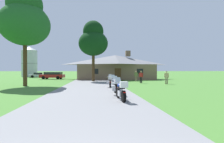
{
  "coord_description": "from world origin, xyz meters",
  "views": [
    {
      "loc": [
        0.33,
        -1.54,
        1.81
      ],
      "look_at": [
        2.68,
        23.48,
        1.6
      ],
      "focal_mm": 28.43,
      "sensor_mm": 36.0,
      "label": 1
    }
  ],
  "objects_px": {
    "tree_left_near": "(25,19)",
    "motorcycle_blue_third_in_row": "(115,84)",
    "motorcycle_blue_nearest_to_camera": "(121,91)",
    "bystander_red_shirt_beside_signpost": "(141,76)",
    "metal_silo_distant": "(29,62)",
    "parked_red_suv_far_left": "(53,75)",
    "tree_by_lodge_front": "(93,40)",
    "bystander_olive_shirt_near_lodge": "(136,75)",
    "bystander_tan_shirt_by_tree": "(167,77)",
    "motorcycle_white_second_in_row": "(117,87)",
    "parked_silver_sedan_far_left": "(38,75)",
    "motorcycle_yellow_farthest_in_row": "(110,82)"
  },
  "relations": [
    {
      "from": "motorcycle_blue_nearest_to_camera",
      "to": "bystander_olive_shirt_near_lodge",
      "type": "bearing_deg",
      "value": 69.71
    },
    {
      "from": "motorcycle_blue_nearest_to_camera",
      "to": "metal_silo_distant",
      "type": "relative_size",
      "value": 0.25
    },
    {
      "from": "tree_by_lodge_front",
      "to": "parked_red_suv_far_left",
      "type": "height_order",
      "value": "tree_by_lodge_front"
    },
    {
      "from": "bystander_olive_shirt_near_lodge",
      "to": "bystander_tan_shirt_by_tree",
      "type": "relative_size",
      "value": 0.99
    },
    {
      "from": "motorcycle_yellow_farthest_in_row",
      "to": "bystander_red_shirt_beside_signpost",
      "type": "height_order",
      "value": "bystander_red_shirt_beside_signpost"
    },
    {
      "from": "motorcycle_blue_nearest_to_camera",
      "to": "tree_left_near",
      "type": "relative_size",
      "value": 0.19
    },
    {
      "from": "motorcycle_yellow_farthest_in_row",
      "to": "parked_silver_sedan_far_left",
      "type": "xyz_separation_m",
      "value": [
        -14.9,
        25.08,
        0.03
      ]
    },
    {
      "from": "motorcycle_white_second_in_row",
      "to": "tree_by_lodge_front",
      "type": "bearing_deg",
      "value": 97.1
    },
    {
      "from": "metal_silo_distant",
      "to": "parked_red_suv_far_left",
      "type": "height_order",
      "value": "metal_silo_distant"
    },
    {
      "from": "parked_red_suv_far_left",
      "to": "tree_by_lodge_front",
      "type": "bearing_deg",
      "value": -127.78
    },
    {
      "from": "motorcycle_white_second_in_row",
      "to": "bystander_tan_shirt_by_tree",
      "type": "height_order",
      "value": "bystander_tan_shirt_by_tree"
    },
    {
      "from": "motorcycle_blue_nearest_to_camera",
      "to": "tree_by_lodge_front",
      "type": "xyz_separation_m",
      "value": [
        -1.8,
        17.69,
        5.85
      ]
    },
    {
      "from": "motorcycle_blue_third_in_row",
      "to": "tree_by_lodge_front",
      "type": "relative_size",
      "value": 0.22
    },
    {
      "from": "motorcycle_blue_third_in_row",
      "to": "bystander_olive_shirt_near_lodge",
      "type": "distance_m",
      "value": 13.1
    },
    {
      "from": "motorcycle_white_second_in_row",
      "to": "bystander_tan_shirt_by_tree",
      "type": "xyz_separation_m",
      "value": [
        7.58,
        9.35,
        0.34
      ]
    },
    {
      "from": "bystander_tan_shirt_by_tree",
      "to": "motorcycle_white_second_in_row",
      "type": "bearing_deg",
      "value": -111.4
    },
    {
      "from": "motorcycle_blue_third_in_row",
      "to": "parked_red_suv_far_left",
      "type": "height_order",
      "value": "parked_red_suv_far_left"
    },
    {
      "from": "tree_by_lodge_front",
      "to": "parked_red_suv_far_left",
      "type": "relative_size",
      "value": 1.97
    },
    {
      "from": "motorcycle_white_second_in_row",
      "to": "parked_red_suv_far_left",
      "type": "distance_m",
      "value": 25.47
    },
    {
      "from": "motorcycle_white_second_in_row",
      "to": "bystander_tan_shirt_by_tree",
      "type": "bearing_deg",
      "value": 51.22
    },
    {
      "from": "bystander_tan_shirt_by_tree",
      "to": "tree_left_near",
      "type": "xyz_separation_m",
      "value": [
        -17.01,
        -1.05,
        6.62
      ]
    },
    {
      "from": "bystander_red_shirt_beside_signpost",
      "to": "bystander_tan_shirt_by_tree",
      "type": "xyz_separation_m",
      "value": [
        2.8,
        -2.05,
        0.0
      ]
    },
    {
      "from": "motorcycle_yellow_farthest_in_row",
      "to": "bystander_olive_shirt_near_lodge",
      "type": "relative_size",
      "value": 1.25
    },
    {
      "from": "motorcycle_white_second_in_row",
      "to": "tree_by_lodge_front",
      "type": "relative_size",
      "value": 0.22
    },
    {
      "from": "metal_silo_distant",
      "to": "parked_silver_sedan_far_left",
      "type": "xyz_separation_m",
      "value": [
        4.8,
        -7.79,
        -3.48
      ]
    },
    {
      "from": "motorcycle_yellow_farthest_in_row",
      "to": "motorcycle_white_second_in_row",
      "type": "bearing_deg",
      "value": -85.56
    },
    {
      "from": "bystander_olive_shirt_near_lodge",
      "to": "parked_red_suv_far_left",
      "type": "height_order",
      "value": "bystander_olive_shirt_near_lodge"
    },
    {
      "from": "metal_silo_distant",
      "to": "tree_left_near",
      "type": "bearing_deg",
      "value": -71.17
    },
    {
      "from": "motorcycle_yellow_farthest_in_row",
      "to": "tree_by_lodge_front",
      "type": "relative_size",
      "value": 0.22
    },
    {
      "from": "motorcycle_blue_nearest_to_camera",
      "to": "motorcycle_blue_third_in_row",
      "type": "relative_size",
      "value": 1.0
    },
    {
      "from": "tree_by_lodge_front",
      "to": "metal_silo_distant",
      "type": "relative_size",
      "value": 1.15
    },
    {
      "from": "motorcycle_white_second_in_row",
      "to": "bystander_red_shirt_beside_signpost",
      "type": "height_order",
      "value": "bystander_red_shirt_beside_signpost"
    },
    {
      "from": "bystander_olive_shirt_near_lodge",
      "to": "metal_silo_distant",
      "type": "bearing_deg",
      "value": -45.06
    },
    {
      "from": "bystander_olive_shirt_near_lodge",
      "to": "parked_silver_sedan_far_left",
      "type": "distance_m",
      "value": 25.13
    },
    {
      "from": "motorcycle_blue_nearest_to_camera",
      "to": "metal_silo_distant",
      "type": "height_order",
      "value": "metal_silo_distant"
    },
    {
      "from": "motorcycle_blue_third_in_row",
      "to": "bystander_red_shirt_beside_signpost",
      "type": "xyz_separation_m",
      "value": [
        4.56,
        8.38,
        0.34
      ]
    },
    {
      "from": "parked_red_suv_far_left",
      "to": "parked_silver_sedan_far_left",
      "type": "distance_m",
      "value": 8.72
    },
    {
      "from": "motorcycle_yellow_farthest_in_row",
      "to": "parked_red_suv_far_left",
      "type": "relative_size",
      "value": 0.43
    },
    {
      "from": "tree_left_near",
      "to": "motorcycle_blue_third_in_row",
      "type": "bearing_deg",
      "value": -28.69
    },
    {
      "from": "tree_by_lodge_front",
      "to": "tree_left_near",
      "type": "relative_size",
      "value": 0.85
    },
    {
      "from": "motorcycle_blue_nearest_to_camera",
      "to": "bystander_red_shirt_beside_signpost",
      "type": "relative_size",
      "value": 1.24
    },
    {
      "from": "motorcycle_blue_third_in_row",
      "to": "metal_silo_distant",
      "type": "relative_size",
      "value": 0.25
    },
    {
      "from": "bystander_red_shirt_beside_signpost",
      "to": "metal_silo_distant",
      "type": "relative_size",
      "value": 0.2
    },
    {
      "from": "bystander_red_shirt_beside_signpost",
      "to": "parked_silver_sedan_far_left",
      "type": "bearing_deg",
      "value": -18.33
    },
    {
      "from": "motorcycle_blue_nearest_to_camera",
      "to": "tree_left_near",
      "type": "xyz_separation_m",
      "value": [
        -9.4,
        10.8,
        6.95
      ]
    },
    {
      "from": "bystander_olive_shirt_near_lodge",
      "to": "tree_left_near",
      "type": "bearing_deg",
      "value": 23.87
    },
    {
      "from": "bystander_tan_shirt_by_tree",
      "to": "metal_silo_distant",
      "type": "relative_size",
      "value": 0.2
    },
    {
      "from": "motorcycle_blue_third_in_row",
      "to": "bystander_olive_shirt_near_lodge",
      "type": "height_order",
      "value": "bystander_olive_shirt_near_lodge"
    },
    {
      "from": "motorcycle_white_second_in_row",
      "to": "parked_red_suv_far_left",
      "type": "relative_size",
      "value": 0.43
    },
    {
      "from": "motorcycle_blue_third_in_row",
      "to": "bystander_olive_shirt_near_lodge",
      "type": "relative_size",
      "value": 1.25
    }
  ]
}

